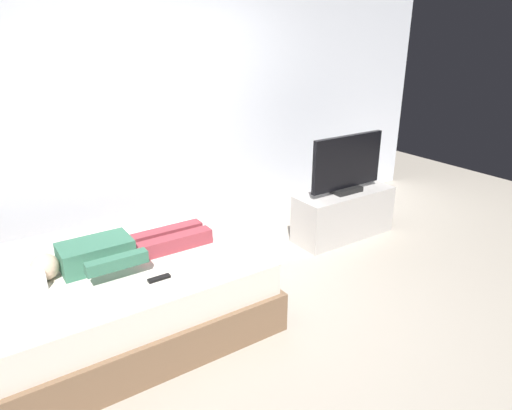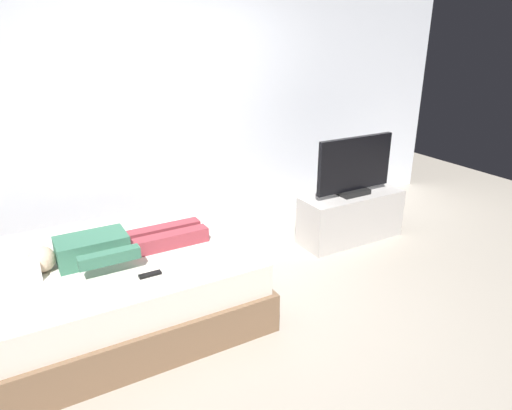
{
  "view_description": "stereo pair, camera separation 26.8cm",
  "coord_description": "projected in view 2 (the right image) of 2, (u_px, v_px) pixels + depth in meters",
  "views": [
    {
      "loc": [
        -1.6,
        -2.47,
        2.09
      ],
      "look_at": [
        0.4,
        0.51,
        0.69
      ],
      "focal_mm": 32.22,
      "sensor_mm": 36.0,
      "label": 1
    },
    {
      "loc": [
        -1.37,
        -2.61,
        2.09
      ],
      "look_at": [
        0.4,
        0.51,
        0.69
      ],
      "focal_mm": 32.22,
      "sensor_mm": 36.0,
      "label": 2
    }
  ],
  "objects": [
    {
      "name": "tv",
      "position": [
        355.0,
        167.0,
        4.56
      ],
      "size": [
        0.88,
        0.2,
        0.59
      ],
      "color": "black",
      "rests_on": "tv_stand"
    },
    {
      "name": "tv_stand",
      "position": [
        351.0,
        217.0,
        4.76
      ],
      "size": [
        1.1,
        0.4,
        0.5
      ],
      "primitive_type": "cube",
      "color": "#B7B2AD",
      "rests_on": "ground"
    },
    {
      "name": "person",
      "position": [
        111.0,
        246.0,
        3.29
      ],
      "size": [
        1.26,
        0.46,
        0.18
      ],
      "color": "#387056",
      "rests_on": "bed"
    },
    {
      "name": "bed",
      "position": [
        112.0,
        288.0,
        3.44
      ],
      "size": [
        2.02,
        1.53,
        0.54
      ],
      "color": "brown",
      "rests_on": "ground"
    },
    {
      "name": "back_wall",
      "position": [
        195.0,
        100.0,
        4.59
      ],
      "size": [
        6.4,
        0.1,
        2.8
      ],
      "primitive_type": "cube",
      "color": "silver",
      "rests_on": "ground"
    },
    {
      "name": "remote",
      "position": [
        150.0,
        274.0,
        3.06
      ],
      "size": [
        0.15,
        0.04,
        0.02
      ],
      "primitive_type": "cube",
      "color": "black",
      "rests_on": "bed"
    },
    {
      "name": "ground_plane",
      "position": [
        243.0,
        319.0,
        3.51
      ],
      "size": [
        10.0,
        10.0,
        0.0
      ],
      "primitive_type": "plane",
      "color": "#ADA393"
    }
  ]
}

